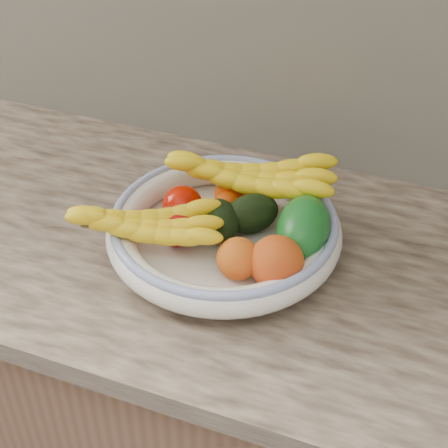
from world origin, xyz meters
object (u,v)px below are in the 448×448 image
Objects in this scene: green_mango at (303,228)px; banana_bunch_back at (249,181)px; fruit_bowl at (224,229)px; banana_bunch_front at (146,228)px.

banana_bunch_back is (-0.12, 0.08, 0.01)m from green_mango.
fruit_bowl is 1.50× the size of banana_bunch_front.
banana_bunch_front is at bearing -165.38° from green_mango.
banana_bunch_back is 1.20× the size of banana_bunch_front.
fruit_bowl is at bearing 179.41° from green_mango.
green_mango is at bearing -43.38° from banana_bunch_back.
banana_bunch_back is (0.01, 0.09, 0.04)m from fruit_bowl.
green_mango is 0.25m from banana_bunch_front.
fruit_bowl is 0.13m from banana_bunch_front.
banana_bunch_front is (-0.10, -0.08, 0.03)m from fruit_bowl.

